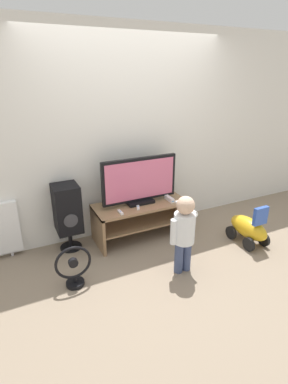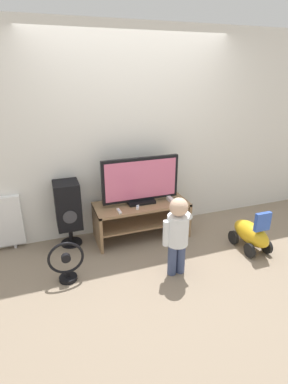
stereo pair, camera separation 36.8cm
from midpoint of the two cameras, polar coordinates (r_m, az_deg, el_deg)
ground_plane at (r=3.87m, az=3.55°, el=-10.18°), size 16.00×16.00×0.00m
wall_back at (r=3.90m, az=0.54°, el=10.81°), size 10.00×0.06×2.60m
tv_stand at (r=3.92m, az=2.19°, el=-4.36°), size 1.21×0.51×0.48m
television at (r=3.76m, az=2.16°, el=2.02°), size 1.00×0.20×0.60m
game_console at (r=3.92m, az=7.85°, el=-1.56°), size 0.05×0.19×0.05m
remote_primary at (r=3.61m, az=-1.87°, el=-3.72°), size 0.04×0.13×0.03m
remote_secondary at (r=3.72m, az=1.62°, el=-2.93°), size 0.08×0.13×0.03m
child at (r=3.17m, az=9.75°, el=-7.25°), size 0.34×0.50×0.89m
speaker_tower at (r=3.73m, az=-11.59°, el=-2.74°), size 0.30×0.33×0.83m
floor_fan at (r=3.24m, az=-11.35°, el=-13.26°), size 0.37×0.19×0.46m
ride_on_toy at (r=3.99m, az=22.32°, el=-7.41°), size 0.29×0.58×0.56m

